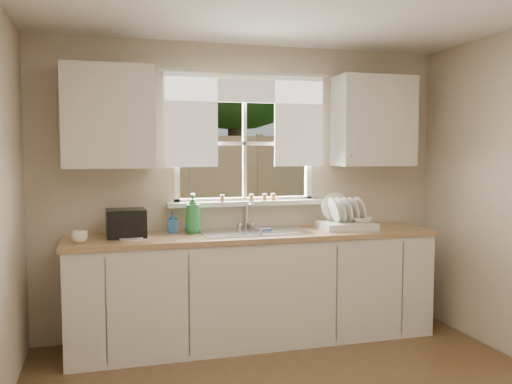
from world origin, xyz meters
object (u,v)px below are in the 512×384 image
object	(u,v)px
soap_bottle_a	(193,213)
black_appliance	(126,223)
cup	(80,237)
dish_rack	(346,220)

from	to	relation	value
soap_bottle_a	black_appliance	size ratio (longest dim) A/B	1.10
soap_bottle_a	cup	xyz separation A→B (m)	(-0.88, -0.25, -0.12)
soap_bottle_a	cup	world-z (taller)	soap_bottle_a
cup	black_appliance	world-z (taller)	black_appliance
cup	black_appliance	bearing A→B (deg)	37.64
cup	black_appliance	xyz separation A→B (m)	(0.34, 0.19, 0.06)
dish_rack	black_appliance	distance (m)	1.85
dish_rack	black_appliance	world-z (taller)	dish_rack
soap_bottle_a	black_appliance	bearing A→B (deg)	-151.39
dish_rack	soap_bottle_a	bearing A→B (deg)	174.68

